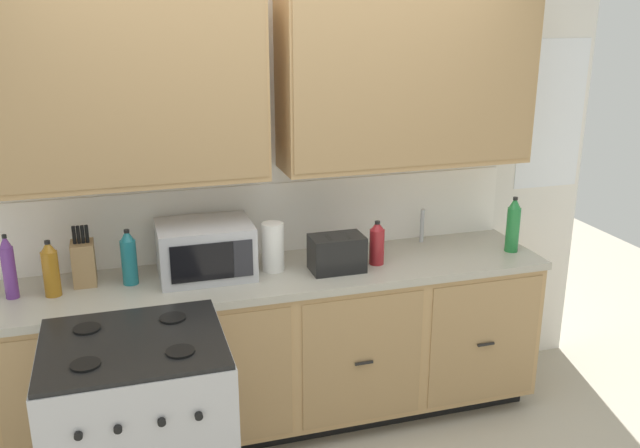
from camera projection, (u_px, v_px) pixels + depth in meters
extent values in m
cube|color=white|center=(267.00, 199.00, 3.85)|extent=(4.05, 0.05, 2.45)
cube|color=white|center=(268.00, 219.00, 3.85)|extent=(2.85, 0.01, 0.40)
cube|color=tan|center=(120.00, 86.00, 3.26)|extent=(1.37, 0.34, 0.95)
cube|color=#A58052|center=(121.00, 90.00, 3.10)|extent=(1.35, 0.01, 0.89)
cube|color=tan|center=(407.00, 77.00, 3.67)|extent=(1.37, 0.34, 0.95)
cube|color=#A58052|center=(421.00, 80.00, 3.51)|extent=(1.35, 0.01, 0.89)
cube|color=white|center=(552.00, 115.00, 4.19)|extent=(0.44, 0.01, 0.90)
cube|color=black|center=(283.00, 410.00, 3.94)|extent=(2.79, 0.48, 0.10)
cube|color=tan|center=(283.00, 344.00, 3.78)|extent=(2.85, 0.60, 0.78)
cube|color=#A88354|center=(75.00, 405.00, 3.21)|extent=(0.66, 0.01, 0.72)
cube|color=black|center=(75.00, 407.00, 3.20)|extent=(0.10, 0.01, 0.01)
cube|color=#A88354|center=(227.00, 381.00, 3.40)|extent=(0.66, 0.01, 0.72)
cube|color=black|center=(228.00, 384.00, 3.39)|extent=(0.10, 0.01, 0.01)
cube|color=#A88354|center=(363.00, 361.00, 3.60)|extent=(0.66, 0.01, 0.72)
cube|color=black|center=(364.00, 363.00, 3.59)|extent=(0.10, 0.01, 0.01)
cube|color=#A88354|center=(485.00, 342.00, 3.80)|extent=(0.66, 0.01, 0.72)
cube|color=black|center=(486.00, 344.00, 3.78)|extent=(0.10, 0.01, 0.01)
cube|color=#ADA899|center=(282.00, 274.00, 3.65)|extent=(2.88, 0.63, 0.04)
cube|color=#A8AAAF|center=(434.00, 254.00, 3.93)|extent=(0.56, 0.38, 0.02)
cube|color=#B7B7BC|center=(141.00, 440.00, 3.00)|extent=(0.76, 0.66, 0.92)
cube|color=black|center=(132.00, 343.00, 2.85)|extent=(0.74, 0.65, 0.02)
cylinder|color=black|center=(85.00, 365.00, 2.65)|extent=(0.12, 0.12, 0.01)
cylinder|color=black|center=(180.00, 352.00, 2.75)|extent=(0.12, 0.12, 0.01)
cylinder|color=black|center=(87.00, 329.00, 2.94)|extent=(0.12, 0.12, 0.01)
cylinder|color=black|center=(173.00, 318.00, 3.04)|extent=(0.12, 0.12, 0.01)
cylinder|color=black|center=(78.00, 436.00, 2.53)|extent=(0.03, 0.02, 0.03)
cylinder|color=black|center=(118.00, 429.00, 2.57)|extent=(0.03, 0.02, 0.03)
cylinder|color=black|center=(162.00, 422.00, 2.62)|extent=(0.03, 0.02, 0.03)
cylinder|color=black|center=(199.00, 416.00, 2.65)|extent=(0.03, 0.02, 0.03)
cube|color=#B7B7BC|center=(205.00, 250.00, 3.55)|extent=(0.48, 0.36, 0.28)
cube|color=black|center=(202.00, 263.00, 3.37)|extent=(0.31, 0.01, 0.19)
cube|color=#28282D|center=(243.00, 258.00, 3.43)|extent=(0.10, 0.01, 0.19)
cube|color=black|center=(337.00, 253.00, 3.63)|extent=(0.28, 0.18, 0.19)
cube|color=black|center=(328.00, 238.00, 3.58)|extent=(0.02, 0.13, 0.01)
cube|color=black|center=(346.00, 236.00, 3.61)|extent=(0.02, 0.13, 0.01)
cube|color=#9C794E|center=(84.00, 263.00, 3.45)|extent=(0.11, 0.14, 0.22)
cylinder|color=black|center=(74.00, 235.00, 3.38)|extent=(0.02, 0.02, 0.09)
cylinder|color=black|center=(78.00, 235.00, 3.39)|extent=(0.02, 0.02, 0.09)
cylinder|color=black|center=(83.00, 234.00, 3.39)|extent=(0.02, 0.02, 0.09)
cylinder|color=black|center=(87.00, 234.00, 3.40)|extent=(0.02, 0.02, 0.09)
cylinder|color=#B2B5BA|center=(422.00, 226.00, 4.06)|extent=(0.02, 0.02, 0.20)
cylinder|color=white|center=(273.00, 247.00, 3.62)|extent=(0.12, 0.12, 0.26)
cylinder|color=#237A38|center=(513.00, 230.00, 3.90)|extent=(0.08, 0.08, 0.25)
cone|color=#237A38|center=(515.00, 203.00, 3.85)|extent=(0.07, 0.07, 0.06)
cylinder|color=black|center=(515.00, 199.00, 3.84)|extent=(0.03, 0.03, 0.02)
cylinder|color=#1E707A|center=(129.00, 262.00, 3.45)|extent=(0.08, 0.08, 0.23)
cone|color=#1E707A|center=(127.00, 235.00, 3.40)|extent=(0.07, 0.07, 0.06)
cylinder|color=black|center=(126.00, 231.00, 3.40)|extent=(0.03, 0.03, 0.02)
cylinder|color=#9E6619|center=(51.00, 274.00, 3.31)|extent=(0.08, 0.08, 0.22)
cone|color=#9E6619|center=(48.00, 246.00, 3.26)|extent=(0.07, 0.07, 0.06)
cylinder|color=black|center=(47.00, 242.00, 3.26)|extent=(0.03, 0.03, 0.02)
cylinder|color=#663384|center=(10.00, 273.00, 3.28)|extent=(0.06, 0.06, 0.25)
cone|color=#663384|center=(5.00, 241.00, 3.23)|extent=(0.06, 0.06, 0.06)
cylinder|color=black|center=(4.00, 236.00, 3.22)|extent=(0.02, 0.02, 0.02)
cylinder|color=maroon|center=(377.00, 247.00, 3.72)|extent=(0.08, 0.08, 0.19)
cone|color=maroon|center=(377.00, 225.00, 3.68)|extent=(0.07, 0.07, 0.05)
cylinder|color=black|center=(377.00, 223.00, 3.67)|extent=(0.03, 0.03, 0.02)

